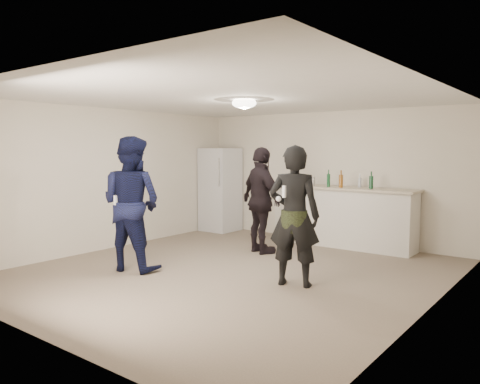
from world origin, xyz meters
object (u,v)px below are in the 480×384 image
Objects in this scene: woman at (294,216)px; man at (131,204)px; counter at (343,218)px; shaker at (313,181)px; fridge at (220,190)px; spectator at (261,200)px.

man is at bearing -0.32° from woman.
counter is 15.29× the size of shaker.
shaker is at bearing -122.49° from man.
fridge is 2.41m from spectator.
counter is at bearing -96.00° from woman.
man reaches higher than shaker.
woman is at bearing -77.96° from counter.
fridge is 0.92× the size of man.
man is (-1.75, -3.46, 0.46)m from counter.
counter is 0.88m from shaker.
woman is 1.01× the size of spectator.
woman reaches higher than shaker.
woman is at bearing 161.09° from spectator.
spectator is (-1.44, 1.33, -0.01)m from woman.
woman reaches higher than fridge.
shaker is at bearing -84.18° from woman.
shaker is (-0.59, -0.08, 0.65)m from counter.
woman is (3.45, -2.65, 0.02)m from fridge.
shaker is 2.89m from woman.
shaker reaches higher than counter.
man is 1.08× the size of spectator.
shaker is 1.36m from spectator.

